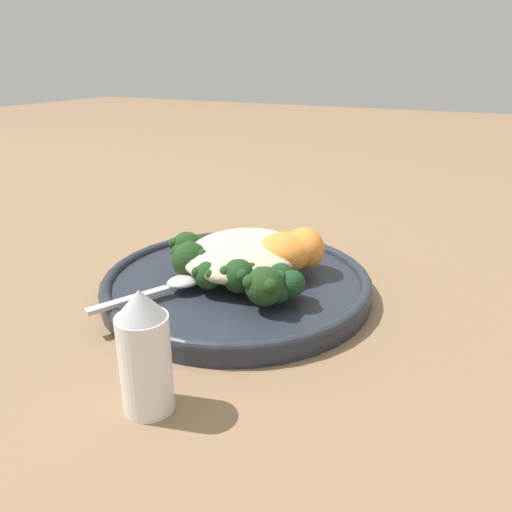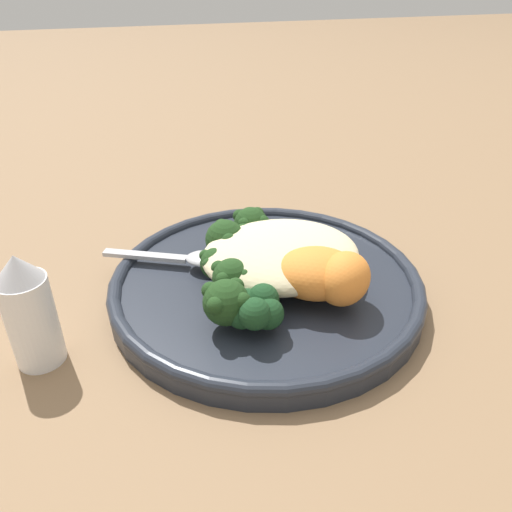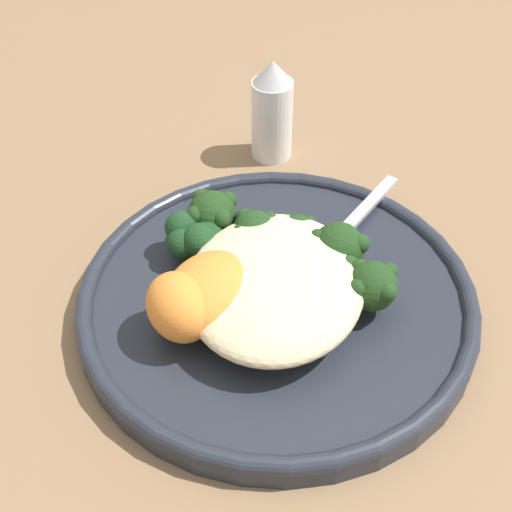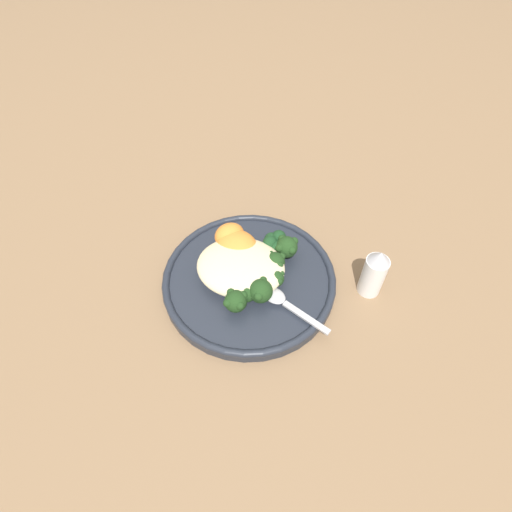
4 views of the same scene
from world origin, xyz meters
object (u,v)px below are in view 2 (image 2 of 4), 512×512
Objects in this scene: broccoli_stalk_5 at (235,298)px; kale_tuft at (255,309)px; quinoa_mound at (279,256)px; broccoli_stalk_3 at (231,266)px; spoon at (191,258)px; plate at (265,282)px; broccoli_stalk_4 at (241,277)px; broccoli_stalk_2 at (235,246)px; sweet_potato_chunk_0 at (344,279)px; sweet_potato_chunk_1 at (316,273)px; broccoli_stalk_0 at (258,235)px; salt_shaker at (29,311)px; broccoli_stalk_1 at (254,247)px.

broccoli_stalk_5 is 2.03× the size of kale_tuft.
broccoli_stalk_3 is at bearing -5.28° from quinoa_mound.
kale_tuft is at bearing 132.48° from spoon.
kale_tuft reaches higher than plate.
broccoli_stalk_2 is at bearing -108.58° from broccoli_stalk_4.
plate is 0.04m from broccoli_stalk_4.
plate is 0.07m from spoon.
sweet_potato_chunk_0 reaches higher than sweet_potato_chunk_1.
broccoli_stalk_3 is 1.60× the size of sweet_potato_chunk_0.
broccoli_stalk_3 is at bearing -34.21° from sweet_potato_chunk_1.
spoon is at bearing 91.73° from broccoli_stalk_0.
quinoa_mound is 1.96× the size of sweet_potato_chunk_1.
broccoli_stalk_2 is 0.08m from sweet_potato_chunk_1.
broccoli_stalk_0 is at bearing -97.10° from plate.
broccoli_stalk_2 is 1.89× the size of sweet_potato_chunk_0.
kale_tuft is at bearing 6.89° from sweet_potato_chunk_0.
plate is 0.19m from salt_shaker.
sweet_potato_chunk_0 is 0.14m from spoon.
quinoa_mound is 0.20m from salt_shaker.
sweet_potato_chunk_1 is at bearing 152.44° from broccoli_stalk_4.
broccoli_stalk_0 is 0.11m from kale_tuft.
broccoli_stalk_3 is (0.04, 0.04, -0.00)m from broccoli_stalk_0.
broccoli_stalk_5 is 0.09m from spoon.
kale_tuft reaches higher than broccoli_stalk_3.
broccoli_stalk_0 reaches higher than kale_tuft.
plate is 0.06m from sweet_potato_chunk_1.
broccoli_stalk_2 is at bearing -43.47° from quinoa_mound.
quinoa_mound is at bearing -171.03° from salt_shaker.
salt_shaker is at bearing 10.76° from plate.
broccoli_stalk_5 is (0.05, 0.05, -0.00)m from quinoa_mound.
broccoli_stalk_4 is at bearing 118.92° from broccoli_stalk_3.
broccoli_stalk_4 is 0.16m from salt_shaker.
broccoli_stalk_5 is 0.09m from sweet_potato_chunk_0.
quinoa_mound is at bearing -177.85° from broccoli_stalk_0.
broccoli_stalk_5 is 0.97× the size of salt_shaker.
salt_shaker is at bearing 34.15° from broccoli_stalk_3.
broccoli_stalk_5 is at bearing 43.04° from quinoa_mound.
broccoli_stalk_0 is 0.09m from sweet_potato_chunk_1.
spoon is 0.15m from salt_shaker.
plate is 3.19× the size of broccoli_stalk_1.
quinoa_mound reaches higher than kale_tuft.
sweet_potato_chunk_0 is at bearing 165.22° from broccoli_stalk_3.
kale_tuft is (0.03, 0.07, 0.02)m from plate.
plate is 0.03m from broccoli_stalk_1.
broccoli_stalk_1 is at bearing -150.36° from broccoli_stalk_5.
broccoli_stalk_1 is 0.94× the size of salt_shaker.
broccoli_stalk_4 is at bearing 25.81° from quinoa_mound.
kale_tuft is at bearing 79.96° from broccoli_stalk_4.
broccoli_stalk_4 is 0.06m from sweet_potato_chunk_1.
broccoli_stalk_5 is (0.04, 0.08, 0.00)m from broccoli_stalk_1.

